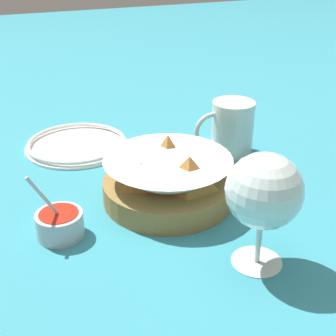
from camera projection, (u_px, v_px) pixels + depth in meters
The scene contains 6 objects.
ground_plane at pixel (194, 203), 0.74m from camera, with size 4.00×4.00×0.00m, color teal.
food_basket at pixel (168, 181), 0.74m from camera, with size 0.21×0.21×0.09m.
sauce_cup at pixel (60, 223), 0.66m from camera, with size 0.07×0.07×0.10m.
wine_glass at pixel (264, 194), 0.57m from camera, with size 0.10×0.10×0.16m.
beer_mug at pixel (231, 130), 0.89m from camera, with size 0.12×0.08×0.10m.
side_plate at pixel (77, 144), 0.93m from camera, with size 0.20×0.20×0.01m.
Camera 1 is at (0.28, 0.57, 0.39)m, focal length 50.00 mm.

